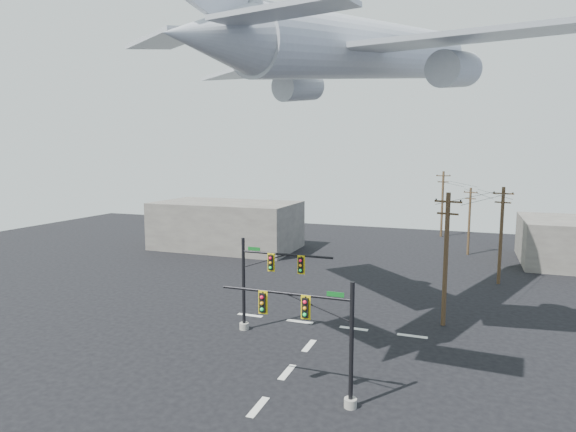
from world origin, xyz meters
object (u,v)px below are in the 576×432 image
at_px(signal_mast_near, 321,336).
at_px(signal_mast_far, 262,282).
at_px(utility_pole_c, 469,220).
at_px(utility_pole_a, 446,257).
at_px(airliner, 370,51).
at_px(utility_pole_d, 442,203).
at_px(utility_pole_b, 501,234).

height_order(signal_mast_near, signal_mast_far, signal_mast_far).
bearing_deg(utility_pole_c, utility_pole_a, -71.32).
relative_size(signal_mast_far, utility_pole_a, 0.70).
xyz_separation_m(signal_mast_near, airliner, (-0.01, 10.98, 15.44)).
distance_m(signal_mast_far, utility_pole_d, 45.66).
bearing_deg(utility_pole_c, signal_mast_near, -77.44).
distance_m(utility_pole_c, utility_pole_d, 12.93).
xyz_separation_m(utility_pole_c, airliner, (-6.79, -28.96, 14.57)).
bearing_deg(utility_pole_d, signal_mast_near, -102.56).
height_order(utility_pole_d, airliner, airliner).
distance_m(signal_mast_far, utility_pole_b, 25.00).
bearing_deg(signal_mast_far, airliner, 27.39).
xyz_separation_m(utility_pole_b, utility_pole_c, (-2.73, 13.07, -0.52)).
bearing_deg(signal_mast_near, utility_pole_b, 70.50).
relative_size(signal_mast_far, utility_pole_d, 0.69).
distance_m(signal_mast_near, signal_mast_far, 9.99).
distance_m(signal_mast_far, airliner, 16.95).
bearing_deg(signal_mast_near, signal_mast_far, 130.05).
distance_m(utility_pole_a, airliner, 15.00).
bearing_deg(signal_mast_near, utility_pole_d, 86.66).
bearing_deg(signal_mast_near, utility_pole_c, 80.36).
distance_m(signal_mast_near, airliner, 18.94).
bearing_deg(signal_mast_far, utility_pole_b, 50.31).
height_order(signal_mast_near, airliner, airliner).
xyz_separation_m(signal_mast_far, utility_pole_a, (11.58, 5.80, 1.47)).
xyz_separation_m(utility_pole_a, utility_pole_b, (4.36, 13.41, -0.19)).
bearing_deg(signal_mast_far, utility_pole_d, 78.00).
bearing_deg(utility_pole_a, airliner, -139.07).
height_order(signal_mast_near, utility_pole_c, utility_pole_c).
xyz_separation_m(signal_mast_near, utility_pole_b, (9.51, 26.86, 1.39)).
height_order(signal_mast_far, utility_pole_b, utility_pole_b).
bearing_deg(airliner, utility_pole_c, 5.56).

